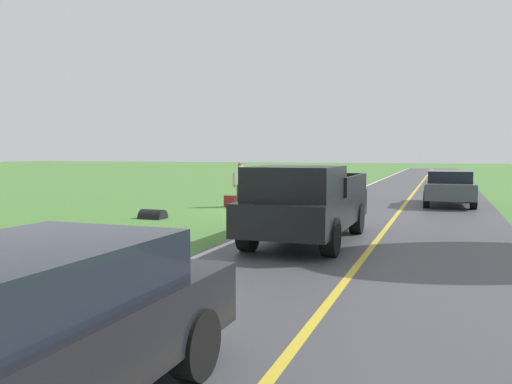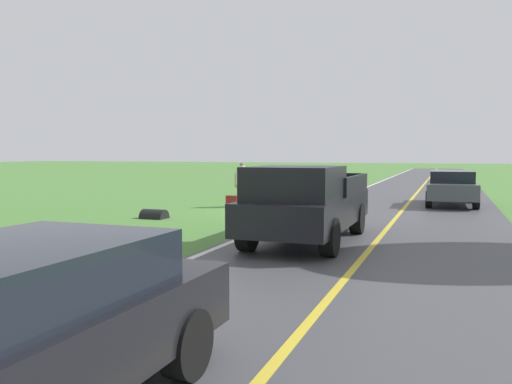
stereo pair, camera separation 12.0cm
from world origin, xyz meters
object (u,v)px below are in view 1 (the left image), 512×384
(suitcase_carried, at_px, (230,201))
(sedan_near_oncoming, at_px, (449,187))
(pickup_truck_passing, at_px, (305,202))
(hitchhiker_walking, at_px, (241,182))
(sedan_ahead_same_lane, at_px, (8,335))

(suitcase_carried, xyz_separation_m, sedan_near_oncoming, (-8.12, -3.61, 0.53))
(pickup_truck_passing, distance_m, sedan_near_oncoming, 11.24)
(hitchhiker_walking, relative_size, sedan_near_oncoming, 0.39)
(suitcase_carried, height_order, pickup_truck_passing, pickup_truck_passing)
(hitchhiker_walking, distance_m, suitcase_carried, 0.87)
(hitchhiker_walking, bearing_deg, sedan_near_oncoming, -155.31)
(sedan_ahead_same_lane, relative_size, sedan_near_oncoming, 1.00)
(hitchhiker_walking, distance_m, sedan_near_oncoming, 8.47)
(hitchhiker_walking, height_order, sedan_near_oncoming, hitchhiker_walking)
(hitchhiker_walking, height_order, sedan_ahead_same_lane, hitchhiker_walking)
(pickup_truck_passing, bearing_deg, hitchhiker_walking, -58.35)
(sedan_ahead_same_lane, bearing_deg, pickup_truck_passing, -89.84)
(suitcase_carried, bearing_deg, pickup_truck_passing, 35.19)
(sedan_ahead_same_lane, xyz_separation_m, sedan_near_oncoming, (-3.22, -19.71, 0.00))
(pickup_truck_passing, xyz_separation_m, sedan_near_oncoming, (-3.24, -10.76, -0.21))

